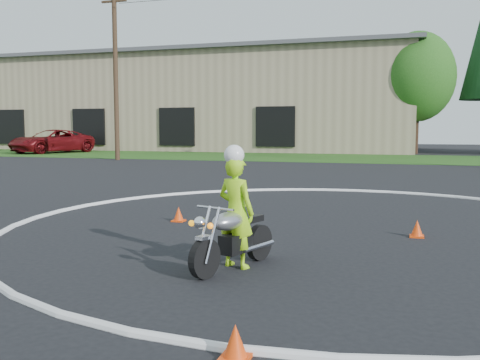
% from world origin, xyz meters
% --- Properties ---
extents(ground, '(120.00, 120.00, 0.00)m').
position_xyz_m(ground, '(0.00, 0.00, 0.00)').
color(ground, black).
rests_on(ground, ground).
extents(grass_strip, '(120.00, 10.00, 0.02)m').
position_xyz_m(grass_strip, '(0.00, 27.00, 0.01)').
color(grass_strip, '#1E4714').
rests_on(grass_strip, ground).
extents(course_markings, '(19.05, 19.05, 0.12)m').
position_xyz_m(course_markings, '(2.17, 4.35, 0.01)').
color(course_markings, silver).
rests_on(course_markings, ground).
extents(primary_motorcycle, '(0.82, 1.64, 0.90)m').
position_xyz_m(primary_motorcycle, '(-0.77, -0.48, 0.44)').
color(primary_motorcycle, black).
rests_on(primary_motorcycle, ground).
extents(rider_primary_grp, '(0.64, 0.53, 1.66)m').
position_xyz_m(rider_primary_grp, '(-0.76, -0.35, 0.80)').
color(rider_primary_grp, '#9DE317').
rests_on(rider_primary_grp, ground).
extents(pickup_grp, '(4.87, 7.00, 1.78)m').
position_xyz_m(pickup_grp, '(-24.36, 27.39, 0.89)').
color(pickup_grp, '#600B0F').
rests_on(pickup_grp, ground).
extents(warehouse, '(41.00, 17.00, 8.30)m').
position_xyz_m(warehouse, '(-18.00, 39.99, 4.16)').
color(warehouse, tan).
rests_on(warehouse, ground).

